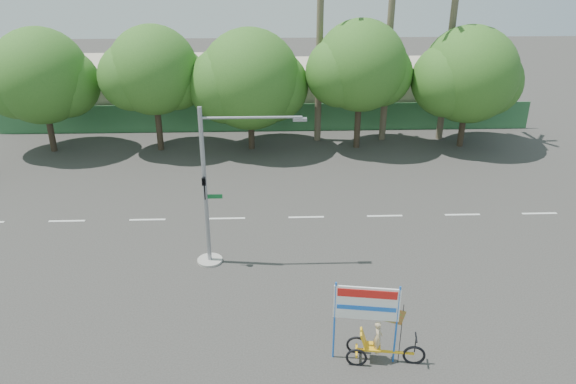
{
  "coord_description": "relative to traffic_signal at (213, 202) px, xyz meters",
  "views": [
    {
      "loc": [
        0.21,
        -17.13,
        13.22
      ],
      "look_at": [
        0.92,
        3.58,
        3.5
      ],
      "focal_mm": 35.0,
      "sensor_mm": 36.0,
      "label": 1
    }
  ],
  "objects": [
    {
      "name": "ground",
      "position": [
        2.2,
        -3.98,
        -2.92
      ],
      "size": [
        120.0,
        120.0,
        0.0
      ],
      "primitive_type": "plane",
      "color": "#33302D",
      "rests_on": "ground"
    },
    {
      "name": "fence",
      "position": [
        2.2,
        17.52,
        -1.92
      ],
      "size": [
        38.0,
        0.08,
        2.0
      ],
      "primitive_type": "cube",
      "color": "#336B3D",
      "rests_on": "ground"
    },
    {
      "name": "building_left",
      "position": [
        -7.8,
        22.02,
        -0.92
      ],
      "size": [
        12.0,
        8.0,
        4.0
      ],
      "primitive_type": "cube",
      "color": "beige",
      "rests_on": "ground"
    },
    {
      "name": "building_right",
      "position": [
        10.2,
        22.02,
        -1.12
      ],
      "size": [
        14.0,
        8.0,
        3.6
      ],
      "primitive_type": "cube",
      "color": "beige",
      "rests_on": "ground"
    },
    {
      "name": "tree_far_left",
      "position": [
        -11.85,
        14.02,
        1.84
      ],
      "size": [
        7.14,
        6.0,
        7.96
      ],
      "color": "#473828",
      "rests_on": "ground"
    },
    {
      "name": "tree_left",
      "position": [
        -4.85,
        14.02,
        2.14
      ],
      "size": [
        6.66,
        5.6,
        8.07
      ],
      "color": "#473828",
      "rests_on": "ground"
    },
    {
      "name": "tree_center",
      "position": [
        1.14,
        14.02,
        1.55
      ],
      "size": [
        7.62,
        6.4,
        7.85
      ],
      "color": "#473828",
      "rests_on": "ground"
    },
    {
      "name": "tree_right",
      "position": [
        8.15,
        14.02,
        2.32
      ],
      "size": [
        6.9,
        5.8,
        8.36
      ],
      "color": "#473828",
      "rests_on": "ground"
    },
    {
      "name": "tree_far_right",
      "position": [
        15.15,
        14.02,
        1.73
      ],
      "size": [
        7.38,
        6.2,
        7.94
      ],
      "color": "#473828",
      "rests_on": "ground"
    },
    {
      "name": "palm_short",
      "position": [
        5.7,
        15.52,
        5.94
      ],
      "size": [
        3.73,
        3.79,
        14.45
      ],
      "color": "#70604C",
      "rests_on": "ground"
    },
    {
      "name": "traffic_signal",
      "position": [
        0.0,
        0.0,
        0.0
      ],
      "size": [
        4.72,
        1.1,
        7.0
      ],
      "color": "gray",
      "rests_on": "ground"
    },
    {
      "name": "trike_billboard",
      "position": [
        5.74,
        -6.43,
        -1.68
      ],
      "size": [
        3.11,
        0.95,
        3.07
      ],
      "rotation": [
        0.0,
        0.0,
        -0.15
      ],
      "color": "black",
      "rests_on": "ground"
    }
  ]
}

